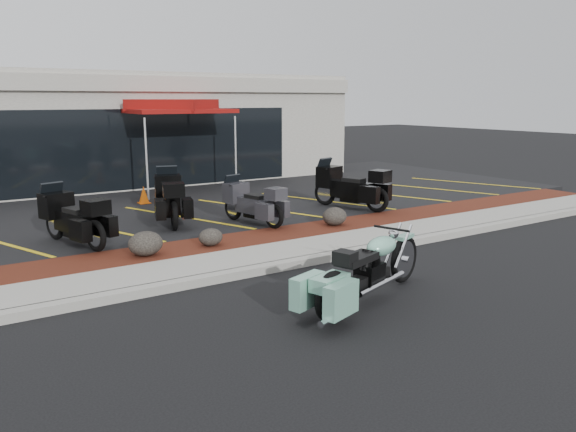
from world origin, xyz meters
TOP-DOWN VIEW (x-y plane):
  - ground at (0.00, 0.00)m, footprint 90.00×90.00m
  - curb at (0.00, 0.90)m, footprint 24.00×0.25m
  - sidewalk at (0.00, 1.60)m, footprint 24.00×1.20m
  - mulch_bed at (0.00, 2.80)m, footprint 24.00×1.20m
  - upper_lot at (0.00, 8.20)m, footprint 26.00×9.60m
  - dealership_building at (0.00, 14.47)m, footprint 18.00×8.16m
  - boulder_left at (-2.03, 2.63)m, footprint 0.67×0.56m
  - boulder_mid at (-0.66, 2.64)m, footprint 0.51×0.42m
  - boulder_right at (2.63, 2.78)m, footprint 0.61×0.51m
  - hero_cruiser at (1.31, -0.89)m, footprint 3.19×1.74m
  - touring_black_front at (-3.22, 4.95)m, footprint 1.43×2.28m
  - touring_black_mid at (-0.30, 5.96)m, footprint 1.45×2.40m
  - touring_grey at (0.91, 4.68)m, footprint 1.21×2.09m
  - touring_black_rear at (4.01, 5.04)m, footprint 1.57×2.47m
  - traffic_cone at (-0.22, 8.11)m, footprint 0.30×0.30m
  - popup_canopy at (1.56, 10.08)m, footprint 3.83×3.83m

SIDE VIEW (x-z plane):
  - ground at x=0.00m, z-range 0.00..0.00m
  - curb at x=0.00m, z-range 0.00..0.15m
  - sidewalk at x=0.00m, z-range 0.00..0.15m
  - upper_lot at x=0.00m, z-range 0.00..0.15m
  - mulch_bed at x=0.00m, z-range 0.00..0.16m
  - boulder_mid at x=-0.66m, z-range 0.16..0.52m
  - boulder_right at x=2.63m, z-range 0.16..0.59m
  - boulder_left at x=-2.03m, z-range 0.16..0.63m
  - traffic_cone at x=-0.22m, z-range 0.15..0.65m
  - hero_cruiser at x=1.31m, z-range 0.00..1.09m
  - touring_grey at x=0.91m, z-range 0.15..1.29m
  - touring_black_front at x=-3.22m, z-range 0.15..1.39m
  - touring_black_mid at x=-0.30m, z-range 0.15..1.46m
  - touring_black_rear at x=4.01m, z-range 0.15..1.50m
  - dealership_building at x=0.00m, z-range 0.01..4.01m
  - popup_canopy at x=1.56m, z-range 1.36..4.31m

